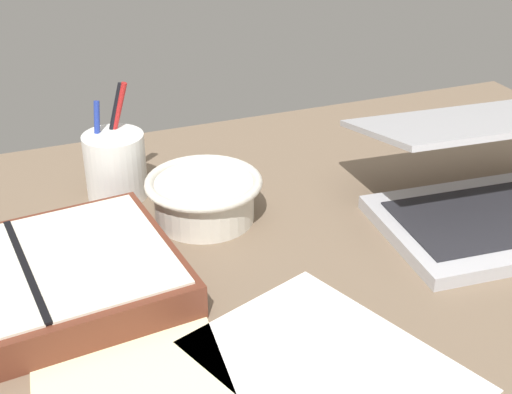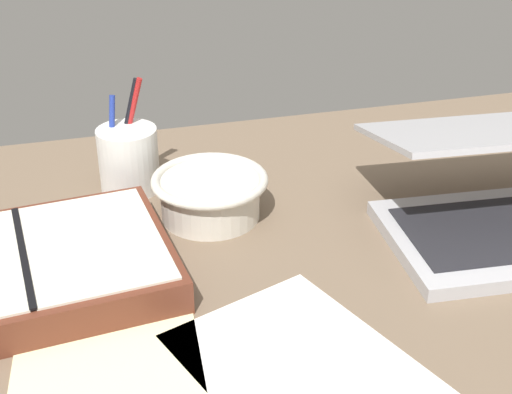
{
  "view_description": "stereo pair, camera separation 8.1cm",
  "coord_description": "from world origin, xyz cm",
  "px_view_note": "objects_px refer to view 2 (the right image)",
  "views": [
    {
      "loc": [
        -25.78,
        -61.24,
        50.24
      ],
      "look_at": [
        2.05,
        9.57,
        9.0
      ],
      "focal_mm": 50.0,
      "sensor_mm": 36.0,
      "label": 1
    },
    {
      "loc": [
        -18.12,
        -63.79,
        50.24
      ],
      "look_at": [
        2.05,
        9.57,
        9.0
      ],
      "focal_mm": 50.0,
      "sensor_mm": 36.0,
      "label": 2
    }
  ],
  "objects_px": {
    "bowl": "(210,194)",
    "pen_cup": "(128,159)",
    "planner": "(26,270)",
    "laptop": "(505,198)"
  },
  "relations": [
    {
      "from": "bowl",
      "to": "pen_cup",
      "type": "height_order",
      "value": "pen_cup"
    },
    {
      "from": "pen_cup",
      "to": "planner",
      "type": "xyz_separation_m",
      "value": [
        -0.14,
        -0.21,
        -0.03
      ]
    },
    {
      "from": "laptop",
      "to": "planner",
      "type": "xyz_separation_m",
      "value": [
        -0.59,
        0.03,
        -0.03
      ]
    },
    {
      "from": "pen_cup",
      "to": "bowl",
      "type": "bearing_deg",
      "value": -48.99
    },
    {
      "from": "pen_cup",
      "to": "planner",
      "type": "bearing_deg",
      "value": -123.96
    },
    {
      "from": "planner",
      "to": "bowl",
      "type": "bearing_deg",
      "value": 17.38
    },
    {
      "from": "bowl",
      "to": "planner",
      "type": "bearing_deg",
      "value": -156.64
    },
    {
      "from": "bowl",
      "to": "pen_cup",
      "type": "xyz_separation_m",
      "value": [
        -0.09,
        0.11,
        0.01
      ]
    },
    {
      "from": "laptop",
      "to": "planner",
      "type": "distance_m",
      "value": 0.6
    },
    {
      "from": "bowl",
      "to": "planner",
      "type": "height_order",
      "value": "bowl"
    }
  ]
}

